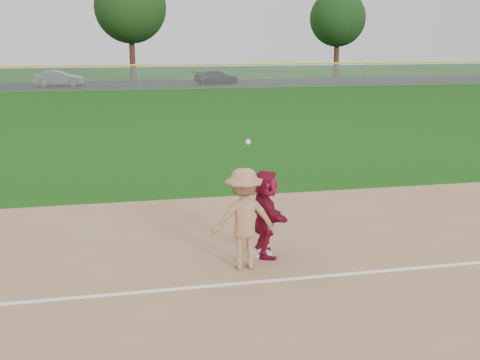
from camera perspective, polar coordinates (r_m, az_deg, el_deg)
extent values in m
plane|color=#15480D|center=(11.34, 1.64, -8.12)|extent=(160.00, 160.00, 0.00)
cube|color=white|center=(10.62, 2.69, -9.54)|extent=(60.00, 0.10, 0.01)
cube|color=black|center=(56.45, -9.83, 8.93)|extent=(120.00, 10.00, 0.01)
cube|color=silver|center=(11.80, 1.86, -6.94)|extent=(0.45, 0.45, 0.08)
imported|color=maroon|center=(11.54, 2.43, -3.17)|extent=(0.55, 1.59, 1.70)
imported|color=#53555A|center=(55.61, -16.82, 9.22)|extent=(4.22, 1.59, 1.38)
imported|color=black|center=(55.93, -2.24, 9.71)|extent=(4.57, 3.01, 1.23)
imported|color=#949496|center=(10.92, 0.36, -3.69)|extent=(1.22, 0.71, 1.86)
sphere|color=white|center=(10.66, 0.77, 3.63)|extent=(0.09, 0.09, 0.09)
plane|color=#999EA0|center=(50.40, -9.54, 9.57)|extent=(110.00, 0.00, 110.00)
cylinder|color=yellow|center=(50.35, -9.59, 10.71)|extent=(110.00, 0.12, 0.12)
cylinder|color=gray|center=(50.40, -9.54, 9.57)|extent=(0.08, 0.08, 2.00)
cylinder|color=gray|center=(55.17, 12.00, 9.78)|extent=(0.08, 0.08, 2.00)
cylinder|color=#3A2115|center=(61.83, -10.16, 11.19)|extent=(0.56, 0.56, 4.10)
sphere|color=#14330F|center=(61.86, -10.36, 15.84)|extent=(7.00, 7.00, 7.00)
cylinder|color=#372214|center=(67.70, 9.11, 11.20)|extent=(0.56, 0.56, 3.64)
sphere|color=black|center=(67.69, 9.25, 14.89)|extent=(6.00, 6.00, 6.00)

